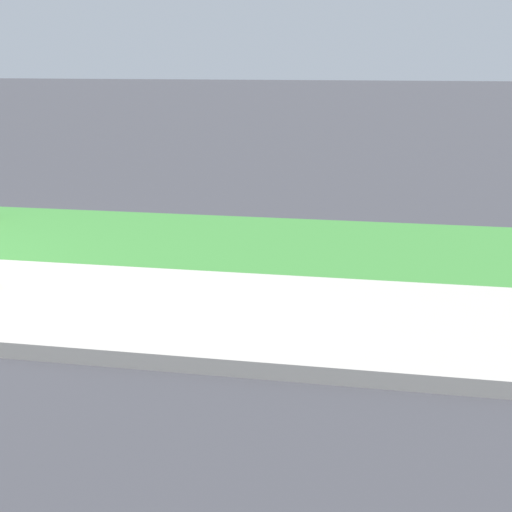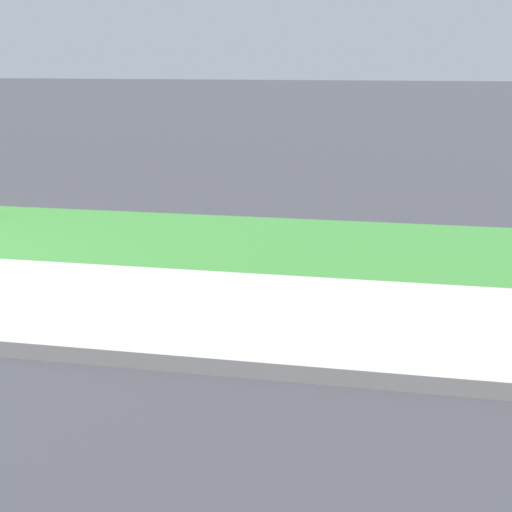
% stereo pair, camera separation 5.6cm
% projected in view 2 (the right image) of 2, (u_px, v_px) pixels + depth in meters
% --- Properties ---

